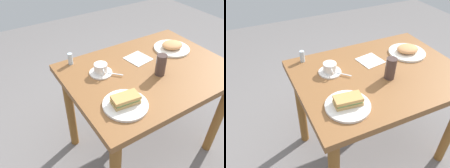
% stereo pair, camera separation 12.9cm
% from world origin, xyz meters
% --- Properties ---
extents(ground_plane, '(6.00, 6.00, 0.00)m').
position_xyz_m(ground_plane, '(0.00, 0.00, 0.00)').
color(ground_plane, slate).
extents(dining_table, '(1.06, 0.78, 0.78)m').
position_xyz_m(dining_table, '(0.00, 0.00, 0.66)').
color(dining_table, brown).
rests_on(dining_table, ground_plane).
extents(sandwich_plate, '(0.24, 0.24, 0.01)m').
position_xyz_m(sandwich_plate, '(0.32, 0.20, 0.79)').
color(sandwich_plate, white).
rests_on(sandwich_plate, dining_table).
extents(sandwich_front, '(0.15, 0.10, 0.05)m').
position_xyz_m(sandwich_front, '(0.32, 0.19, 0.82)').
color(sandwich_front, tan).
rests_on(sandwich_front, sandwich_plate).
extents(coffee_saucer, '(0.14, 0.14, 0.01)m').
position_xyz_m(coffee_saucer, '(0.29, -0.12, 0.78)').
color(coffee_saucer, white).
rests_on(coffee_saucer, dining_table).
extents(coffee_cup, '(0.08, 0.11, 0.06)m').
position_xyz_m(coffee_cup, '(0.29, -0.12, 0.82)').
color(coffee_cup, white).
rests_on(coffee_cup, coffee_saucer).
extents(spoon, '(0.08, 0.08, 0.01)m').
position_xyz_m(spoon, '(0.23, -0.07, 0.79)').
color(spoon, silver).
rests_on(spoon, coffee_saucer).
extents(side_plate, '(0.26, 0.26, 0.01)m').
position_xyz_m(side_plate, '(-0.31, -0.12, 0.79)').
color(side_plate, white).
rests_on(side_plate, dining_table).
extents(side_food_pile, '(0.16, 0.13, 0.04)m').
position_xyz_m(side_food_pile, '(-0.31, -0.12, 0.82)').
color(side_food_pile, tan).
rests_on(side_food_pile, side_plate).
extents(napkin, '(0.17, 0.17, 0.00)m').
position_xyz_m(napkin, '(-0.02, -0.14, 0.78)').
color(napkin, white).
rests_on(napkin, dining_table).
extents(salt_shaker, '(0.03, 0.03, 0.08)m').
position_xyz_m(salt_shaker, '(0.40, -0.33, 0.82)').
color(salt_shaker, silver).
rests_on(salt_shaker, dining_table).
extents(drinking_glass, '(0.06, 0.06, 0.14)m').
position_xyz_m(drinking_glass, '(-0.02, 0.08, 0.85)').
color(drinking_glass, '#473632').
rests_on(drinking_glass, dining_table).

